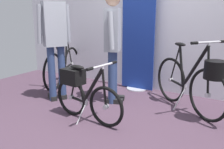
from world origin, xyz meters
TOP-DOWN VIEW (x-y plane):
  - ground_plane at (0.00, 0.00)m, footprint 6.00×6.00m
  - back_wall at (0.00, 1.65)m, footprint 6.00×0.10m
  - floor_banner_stand at (-0.28, 1.45)m, footprint 0.60×0.36m
  - folding_bike_foreground at (-0.32, -0.06)m, footprint 1.09×0.53m
  - display_bike_left at (0.82, 0.86)m, footprint 1.19×0.92m
  - display_bike_right at (-1.59, 0.98)m, footprint 0.57×1.40m
  - visitor_near_wall at (-1.13, 0.32)m, footprint 0.38×0.46m
  - visitor_browsing at (-0.33, 0.69)m, footprint 0.35×0.50m

SIDE VIEW (x-z plane):
  - ground_plane at x=0.00m, z-range 0.00..0.00m
  - folding_bike_foreground at x=-0.32m, z-range -0.01..0.76m
  - display_bike_right at x=-1.59m, z-range -0.12..0.88m
  - display_bike_left at x=0.82m, z-range -0.05..0.97m
  - floor_banner_stand at x=-0.28m, z-range -0.09..1.71m
  - visitor_browsing at x=-0.33m, z-range 0.12..1.76m
  - visitor_near_wall at x=-1.13m, z-range 0.14..1.90m
  - back_wall at x=0.00m, z-range 0.00..2.69m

